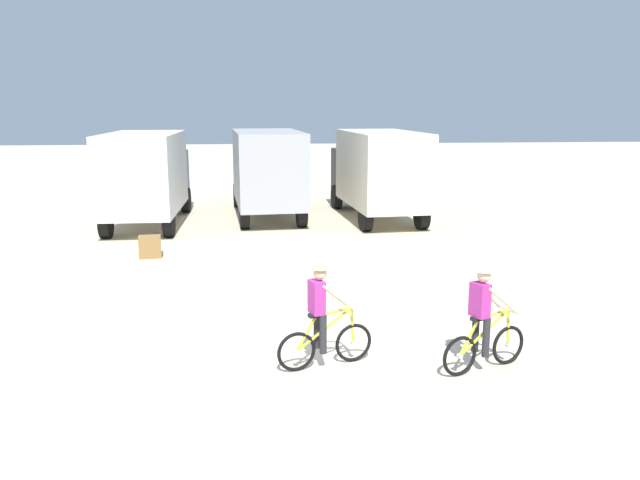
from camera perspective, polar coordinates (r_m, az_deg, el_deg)
name	(u,v)px	position (r m, az deg, el deg)	size (l,w,h in m)	color
ground_plane	(321,352)	(11.75, 0.06, -9.83)	(120.00, 120.00, 0.00)	beige
box_truck_white_box	(147,174)	(24.15, -15.05, 5.67)	(2.43, 6.76, 3.35)	white
box_truck_grey_hauler	(267,169)	(25.05, -4.73, 6.26)	(2.89, 6.91, 3.35)	#9E9EA3
box_truck_cream_rv	(378,170)	(24.65, 5.12, 6.16)	(2.91, 6.92, 3.35)	beige
cyclist_orange_shirt	(322,319)	(10.83, 0.21, -7.00)	(1.67, 0.69, 1.82)	black
cyclist_cowboy_hat	(483,322)	(11.02, 14.23, -7.05)	(1.62, 0.79, 1.82)	black
supply_crate	(150,247)	(19.28, -14.80, -0.57)	(0.57, 0.63, 0.61)	olive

